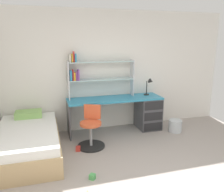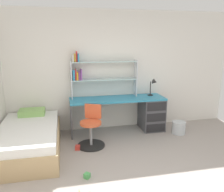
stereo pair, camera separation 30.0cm
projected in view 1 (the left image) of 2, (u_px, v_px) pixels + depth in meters
room_shell at (55, 85)px, 3.42m from camera, size 5.57×6.34×2.61m
desk at (139, 110)px, 5.15m from camera, size 2.04×0.58×0.76m
bookshelf_hutch at (94, 72)px, 4.84m from camera, size 1.43×0.22×0.99m
desk_lamp at (150, 84)px, 5.15m from camera, size 0.20×0.17×0.38m
swivel_chair at (91, 131)px, 4.30m from camera, size 0.52×0.52×0.78m
bed_platform at (28, 142)px, 3.98m from camera, size 1.06×1.85×0.60m
waste_bin at (175, 126)px, 5.05m from camera, size 0.29×0.29×0.26m
toy_block_red_2 at (78, 149)px, 4.17m from camera, size 0.10×0.10×0.08m
toy_block_green_3 at (92, 177)px, 3.31m from camera, size 0.11×0.11×0.08m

